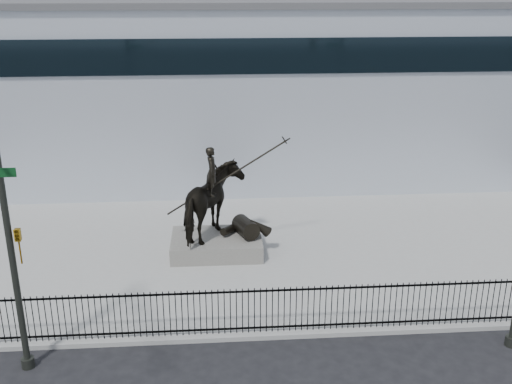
{
  "coord_description": "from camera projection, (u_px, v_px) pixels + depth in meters",
  "views": [
    {
      "loc": [
        -1.7,
        -14.41,
        10.26
      ],
      "look_at": [
        -0.15,
        6.0,
        2.98
      ],
      "focal_mm": 42.0,
      "sensor_mm": 36.0,
      "label": 1
    }
  ],
  "objects": [
    {
      "name": "building",
      "position": [
        240.0,
        86.0,
        34.38
      ],
      "size": [
        44.0,
        14.0,
        9.0
      ],
      "primitive_type": "cube",
      "color": "silver",
      "rests_on": "ground"
    },
    {
      "name": "plaza",
      "position": [
        258.0,
        253.0,
        23.65
      ],
      "size": [
        30.0,
        12.0,
        0.15
      ],
      "primitive_type": "cube",
      "color": "gray",
      "rests_on": "ground"
    },
    {
      "name": "statue_plinth",
      "position": [
        217.0,
        244.0,
        23.41
      ],
      "size": [
        3.52,
        2.43,
        0.66
      ],
      "primitive_type": "cube",
      "rotation": [
        0.0,
        0.0,
        -0.01
      ],
      "color": "#615F59",
      "rests_on": "plaza"
    },
    {
      "name": "ground",
      "position": [
        277.0,
        360.0,
        17.09
      ],
      "size": [
        120.0,
        120.0,
        0.0
      ],
      "primitive_type": "plane",
      "color": "black",
      "rests_on": "ground"
    },
    {
      "name": "equestrian_statue",
      "position": [
        217.0,
        204.0,
        22.84
      ],
      "size": [
        4.49,
        2.78,
        3.8
      ],
      "rotation": [
        0.0,
        0.0,
        -0.01
      ],
      "color": "black",
      "rests_on": "statue_plinth"
    },
    {
      "name": "picket_fence",
      "position": [
        273.0,
        310.0,
        17.97
      ],
      "size": [
        22.1,
        0.1,
        1.5
      ],
      "color": "black",
      "rests_on": "plaza"
    },
    {
      "name": "traffic_signal_left",
      "position": [
        9.0,
        248.0,
        14.68
      ],
      "size": [
        1.52,
        4.84,
        7.0
      ],
      "color": "#262923",
      "rests_on": "ground"
    }
  ]
}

